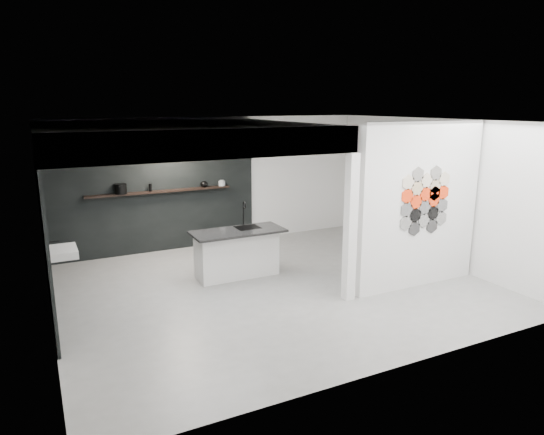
{
  "coord_description": "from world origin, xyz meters",
  "views": [
    {
      "loc": [
        -3.54,
        -7.01,
        3.07
      ],
      "look_at": [
        0.1,
        0.3,
        1.15
      ],
      "focal_mm": 32.0,
      "sensor_mm": 36.0,
      "label": 1
    }
  ],
  "objects_px": {
    "wall_basin": "(63,252)",
    "stockpot": "(120,189)",
    "partition_panel": "(420,206)",
    "kitchen_island": "(237,252)",
    "bottle_dark": "(150,187)",
    "utensil_cup": "(122,191)",
    "glass_bowl": "(222,183)",
    "glass_vase": "(222,183)",
    "kettle": "(204,184)"
  },
  "relations": [
    {
      "from": "glass_bowl",
      "to": "stockpot",
      "type": "bearing_deg",
      "value": 180.0
    },
    {
      "from": "glass_vase",
      "to": "stockpot",
      "type": "bearing_deg",
      "value": 180.0
    },
    {
      "from": "glass_bowl",
      "to": "utensil_cup",
      "type": "height_order",
      "value": "glass_bowl"
    },
    {
      "from": "glass_vase",
      "to": "wall_basin",
      "type": "bearing_deg",
      "value": -148.65
    },
    {
      "from": "kitchen_island",
      "to": "utensil_cup",
      "type": "distance_m",
      "value": 2.79
    },
    {
      "from": "wall_basin",
      "to": "stockpot",
      "type": "xyz_separation_m",
      "value": [
        1.24,
        2.07,
        0.57
      ]
    },
    {
      "from": "partition_panel",
      "to": "utensil_cup",
      "type": "height_order",
      "value": "partition_panel"
    },
    {
      "from": "kitchen_island",
      "to": "bottle_dark",
      "type": "xyz_separation_m",
      "value": [
        -1.04,
        2.08,
        0.95
      ]
    },
    {
      "from": "wall_basin",
      "to": "kettle",
      "type": "distance_m",
      "value": 3.67
    },
    {
      "from": "kitchen_island",
      "to": "glass_vase",
      "type": "xyz_separation_m",
      "value": [
        0.52,
        2.08,
        0.93
      ]
    },
    {
      "from": "partition_panel",
      "to": "glass_bowl",
      "type": "relative_size",
      "value": 18.92
    },
    {
      "from": "partition_panel",
      "to": "utensil_cup",
      "type": "distance_m",
      "value": 5.71
    },
    {
      "from": "partition_panel",
      "to": "kettle",
      "type": "distance_m",
      "value": 4.59
    },
    {
      "from": "partition_panel",
      "to": "glass_bowl",
      "type": "height_order",
      "value": "partition_panel"
    },
    {
      "from": "partition_panel",
      "to": "wall_basin",
      "type": "bearing_deg",
      "value": 161.77
    },
    {
      "from": "kitchen_island",
      "to": "glass_bowl",
      "type": "xyz_separation_m",
      "value": [
        0.52,
        2.08,
        0.92
      ]
    },
    {
      "from": "kettle",
      "to": "utensil_cup",
      "type": "height_order",
      "value": "kettle"
    },
    {
      "from": "partition_panel",
      "to": "glass_vase",
      "type": "relative_size",
      "value": 21.99
    },
    {
      "from": "partition_panel",
      "to": "utensil_cup",
      "type": "bearing_deg",
      "value": 137.38
    },
    {
      "from": "glass_bowl",
      "to": "utensil_cup",
      "type": "bearing_deg",
      "value": 180.0
    },
    {
      "from": "stockpot",
      "to": "kitchen_island",
      "type": "bearing_deg",
      "value": -51.91
    },
    {
      "from": "bottle_dark",
      "to": "utensil_cup",
      "type": "relative_size",
      "value": 1.53
    },
    {
      "from": "wall_basin",
      "to": "bottle_dark",
      "type": "relative_size",
      "value": 3.79
    },
    {
      "from": "stockpot",
      "to": "glass_vase",
      "type": "bearing_deg",
      "value": 0.0
    },
    {
      "from": "stockpot",
      "to": "glass_vase",
      "type": "distance_m",
      "value": 2.15
    },
    {
      "from": "kettle",
      "to": "utensil_cup",
      "type": "relative_size",
      "value": 1.51
    },
    {
      "from": "partition_panel",
      "to": "wall_basin",
      "type": "relative_size",
      "value": 4.67
    },
    {
      "from": "partition_panel",
      "to": "kettle",
      "type": "xyz_separation_m",
      "value": [
        -2.48,
        3.87,
        -0.01
      ]
    },
    {
      "from": "utensil_cup",
      "to": "kitchen_island",
      "type": "bearing_deg",
      "value": -52.33
    },
    {
      "from": "kitchen_island",
      "to": "utensil_cup",
      "type": "relative_size",
      "value": 15.94
    },
    {
      "from": "stockpot",
      "to": "bottle_dark",
      "type": "bearing_deg",
      "value": 0.0
    },
    {
      "from": "kettle",
      "to": "bottle_dark",
      "type": "bearing_deg",
      "value": 160.28
    },
    {
      "from": "kitchen_island",
      "to": "kettle",
      "type": "distance_m",
      "value": 2.29
    },
    {
      "from": "wall_basin",
      "to": "glass_vase",
      "type": "xyz_separation_m",
      "value": [
        3.39,
        2.07,
        0.53
      ]
    },
    {
      "from": "wall_basin",
      "to": "glass_vase",
      "type": "relative_size",
      "value": 4.71
    },
    {
      "from": "wall_basin",
      "to": "stockpot",
      "type": "relative_size",
      "value": 2.48
    },
    {
      "from": "glass_bowl",
      "to": "glass_vase",
      "type": "distance_m",
      "value": 0.01
    },
    {
      "from": "glass_vase",
      "to": "partition_panel",
      "type": "bearing_deg",
      "value": -61.77
    },
    {
      "from": "kettle",
      "to": "glass_vase",
      "type": "xyz_separation_m",
      "value": [
        0.41,
        0.0,
        -0.0
      ]
    },
    {
      "from": "kitchen_island",
      "to": "stockpot",
      "type": "distance_m",
      "value": 2.82
    },
    {
      "from": "partition_panel",
      "to": "utensil_cup",
      "type": "relative_size",
      "value": 26.98
    },
    {
      "from": "wall_basin",
      "to": "utensil_cup",
      "type": "xyz_separation_m",
      "value": [
        1.26,
        2.07,
        0.52
      ]
    },
    {
      "from": "glass_bowl",
      "to": "bottle_dark",
      "type": "height_order",
      "value": "bottle_dark"
    },
    {
      "from": "glass_bowl",
      "to": "bottle_dark",
      "type": "distance_m",
      "value": 1.56
    },
    {
      "from": "kettle",
      "to": "partition_panel",
      "type": "bearing_deg",
      "value": -77.0
    },
    {
      "from": "glass_vase",
      "to": "bottle_dark",
      "type": "xyz_separation_m",
      "value": [
        -1.56,
        0.0,
        0.02
      ]
    },
    {
      "from": "partition_panel",
      "to": "glass_bowl",
      "type": "distance_m",
      "value": 4.39
    },
    {
      "from": "glass_bowl",
      "to": "glass_vase",
      "type": "height_order",
      "value": "glass_vase"
    },
    {
      "from": "glass_vase",
      "to": "utensil_cup",
      "type": "relative_size",
      "value": 1.23
    },
    {
      "from": "partition_panel",
      "to": "kitchen_island",
      "type": "bearing_deg",
      "value": 145.49
    }
  ]
}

